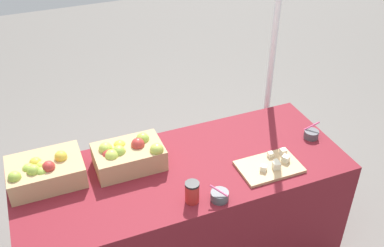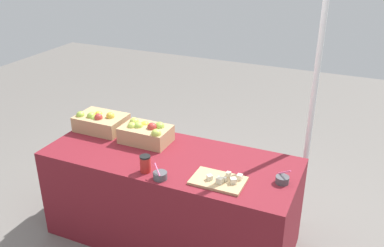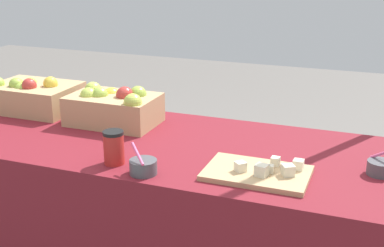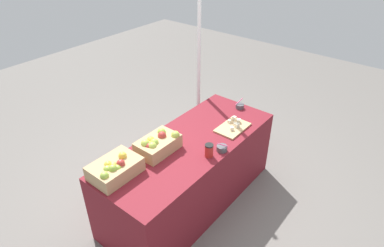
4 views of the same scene
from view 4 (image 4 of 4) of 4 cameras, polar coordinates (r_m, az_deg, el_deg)
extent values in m
plane|color=slate|center=(3.59, -0.39, -12.90)|extent=(10.00, 10.00, 0.00)
cube|color=maroon|center=(3.33, -0.41, -8.43)|extent=(1.90, 0.76, 0.74)
cube|color=tan|center=(2.78, -13.08, -7.60)|extent=(0.40, 0.29, 0.13)
sphere|color=gold|center=(2.78, -11.87, -5.47)|extent=(0.07, 0.07, 0.07)
sphere|color=#B2C64C|center=(2.74, -13.36, -7.11)|extent=(0.07, 0.07, 0.07)
sphere|color=#99B742|center=(2.67, -13.48, -7.57)|extent=(0.07, 0.07, 0.07)
sphere|color=#B2332D|center=(2.70, -12.17, -6.74)|extent=(0.07, 0.07, 0.07)
sphere|color=#99B742|center=(2.69, -12.66, -7.59)|extent=(0.07, 0.07, 0.07)
sphere|color=gold|center=(2.74, -14.22, -6.94)|extent=(0.07, 0.07, 0.07)
sphere|color=#99B742|center=(2.62, -14.83, -8.73)|extent=(0.07, 0.07, 0.07)
sphere|color=#99B742|center=(2.70, -14.33, -7.68)|extent=(0.07, 0.07, 0.07)
cube|color=tan|center=(2.98, -5.88, -3.70)|extent=(0.39, 0.25, 0.13)
sphere|color=#B2C64C|center=(2.86, -6.83, -3.91)|extent=(0.08, 0.08, 0.08)
sphere|color=#B2332D|center=(2.97, -5.19, -2.09)|extent=(0.08, 0.08, 0.08)
sphere|color=#B2C64C|center=(2.89, -8.03, -3.44)|extent=(0.08, 0.08, 0.08)
sphere|color=#99B742|center=(2.90, -6.48, -3.34)|extent=(0.08, 0.08, 0.08)
sphere|color=#B2C64C|center=(2.97, -2.88, -1.98)|extent=(0.08, 0.08, 0.08)
sphere|color=#B2332D|center=(2.88, -7.36, -4.04)|extent=(0.08, 0.08, 0.08)
sphere|color=#99B742|center=(3.02, -5.25, -1.50)|extent=(0.08, 0.08, 0.08)
sphere|color=#B2C64C|center=(3.00, -5.22, -2.55)|extent=(0.08, 0.08, 0.08)
sphere|color=gold|center=(2.96, -7.11, -2.92)|extent=(0.08, 0.08, 0.08)
cube|color=tan|center=(3.32, 6.99, -0.70)|extent=(0.35, 0.23, 0.02)
cube|color=beige|center=(3.37, 6.46, 0.39)|extent=(0.03, 0.03, 0.03)
cube|color=beige|center=(3.43, 7.30, 0.95)|extent=(0.04, 0.04, 0.03)
cube|color=beige|center=(3.34, 7.41, -0.06)|extent=(0.03, 0.03, 0.03)
cube|color=beige|center=(3.26, 6.87, -0.86)|extent=(0.05, 0.05, 0.03)
cube|color=beige|center=(3.31, 7.76, -0.32)|extent=(0.05, 0.05, 0.04)
cube|color=beige|center=(3.38, 8.01, 0.45)|extent=(0.05, 0.05, 0.04)
cylinder|color=#4C4C51|center=(3.67, 8.23, 2.97)|extent=(0.09, 0.09, 0.05)
cylinder|color=#EA598C|center=(3.66, 8.12, 3.78)|extent=(0.09, 0.04, 0.07)
cylinder|color=#4C4C51|center=(3.00, 5.16, -4.28)|extent=(0.10, 0.10, 0.05)
cylinder|color=#EA598C|center=(2.95, 5.29, -3.69)|extent=(0.08, 0.08, 0.05)
cylinder|color=red|center=(2.91, 2.94, -4.75)|extent=(0.07, 0.07, 0.11)
cylinder|color=black|center=(2.87, 2.98, -3.77)|extent=(0.08, 0.08, 0.01)
cylinder|color=white|center=(3.89, 1.17, 10.21)|extent=(0.04, 0.04, 2.16)
camera|label=1|loc=(1.28, 51.80, 14.10)|focal=42.14mm
camera|label=2|loc=(3.33, 55.41, 14.11)|focal=39.25mm
camera|label=3|loc=(2.98, 38.89, 3.65)|focal=48.08mm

